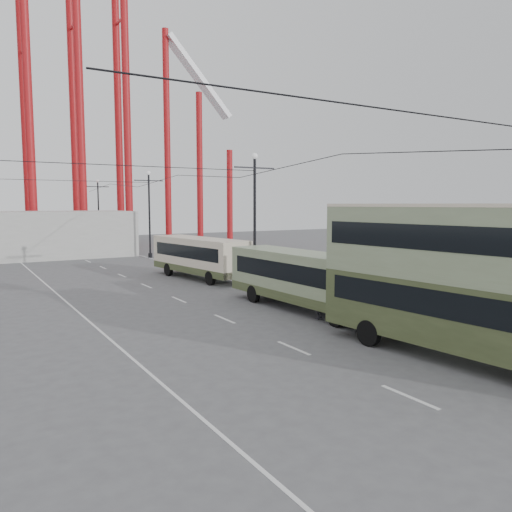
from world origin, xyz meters
TOP-DOWN VIEW (x-y plane):
  - ground at (0.00, 0.00)m, footprint 160.00×160.00m
  - road_markings at (-0.86, 19.70)m, footprint 12.52×120.00m
  - lamp_post_mid at (5.60, 18.00)m, footprint 3.20×0.44m
  - lamp_post_far at (5.60, 40.00)m, footprint 3.20×0.44m
  - lamp_post_distant at (5.60, 62.00)m, footprint 3.20×0.44m
  - roller_coaster at (-2.49, 56.89)m, footprint 52.95×5.00m
  - fairground_shed at (-6.00, 47.00)m, footprint 22.00×10.00m
  - double_decker_bus at (3.34, -0.23)m, footprint 3.75×11.03m
  - single_decker_green at (3.76, 9.65)m, footprint 3.03×11.28m
  - single_decker_cream at (3.73, 23.26)m, footprint 3.89×10.47m
  - pedestrian at (3.12, 7.57)m, footprint 0.85×0.77m

SIDE VIEW (x-z plane):
  - ground at x=0.00m, z-range 0.00..0.00m
  - road_markings at x=-0.86m, z-range 0.00..0.01m
  - pedestrian at x=3.12m, z-range 0.00..1.95m
  - single_decker_green at x=3.76m, z-range 0.20..3.37m
  - single_decker_cream at x=3.73m, z-range 0.20..3.38m
  - fairground_shed at x=-6.00m, z-range 0.00..5.00m
  - double_decker_bus at x=3.34m, z-range 0.35..6.16m
  - lamp_post_mid at x=5.60m, z-range 0.02..9.34m
  - lamp_post_far at x=5.60m, z-range 0.02..9.34m
  - lamp_post_distant at x=5.60m, z-range 0.02..9.34m
  - roller_coaster at x=-2.49m, z-range -4.82..50.66m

